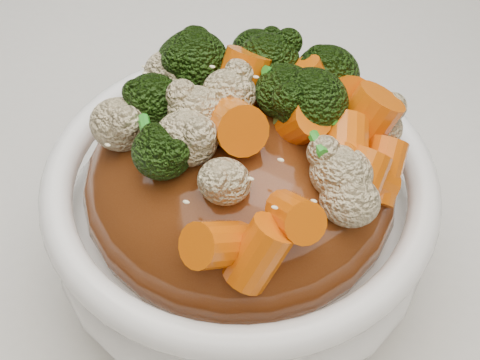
% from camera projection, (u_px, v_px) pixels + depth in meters
% --- Properties ---
extents(tablecloth, '(1.20, 0.80, 0.04)m').
position_uv_depth(tablecloth, '(303.00, 352.00, 0.40)').
color(tablecloth, silver).
rests_on(tablecloth, dining_table).
extents(bowl, '(0.26, 0.26, 0.09)m').
position_uv_depth(bowl, '(240.00, 216.00, 0.39)').
color(bowl, white).
rests_on(bowl, tablecloth).
extents(sauce_base, '(0.21, 0.21, 0.09)m').
position_uv_depth(sauce_base, '(240.00, 184.00, 0.37)').
color(sauce_base, '#57280E').
rests_on(sauce_base, bowl).
extents(carrots, '(0.21, 0.21, 0.05)m').
position_uv_depth(carrots, '(240.00, 99.00, 0.32)').
color(carrots, '#D65A07').
rests_on(carrots, sauce_base).
extents(broccoli, '(0.21, 0.21, 0.04)m').
position_uv_depth(broccoli, '(240.00, 101.00, 0.32)').
color(broccoli, black).
rests_on(broccoli, sauce_base).
extents(cauliflower, '(0.21, 0.21, 0.04)m').
position_uv_depth(cauliflower, '(240.00, 104.00, 0.33)').
color(cauliflower, beige).
rests_on(cauliflower, sauce_base).
extents(scallions, '(0.16, 0.16, 0.02)m').
position_uv_depth(scallions, '(240.00, 98.00, 0.32)').
color(scallions, '#268A1F').
rests_on(scallions, sauce_base).
extents(sesame_seeds, '(0.19, 0.19, 0.01)m').
position_uv_depth(sesame_seeds, '(240.00, 98.00, 0.32)').
color(sesame_seeds, '#F6E7AF').
rests_on(sesame_seeds, sauce_base).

